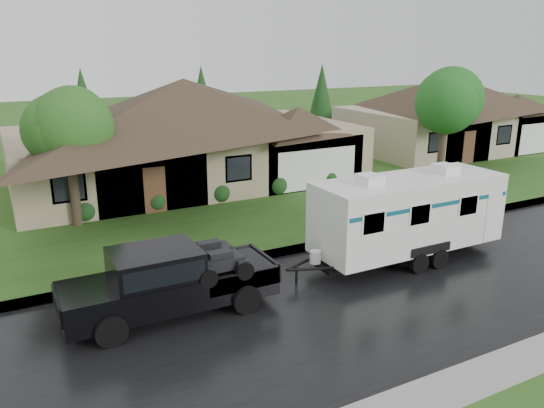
# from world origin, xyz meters

# --- Properties ---
(ground) EXTENTS (140.00, 140.00, 0.00)m
(ground) POSITION_xyz_m (0.00, 0.00, 0.00)
(ground) COLOR #28531A
(ground) RESTS_ON ground
(road) EXTENTS (140.00, 8.00, 0.01)m
(road) POSITION_xyz_m (0.00, -2.00, 0.01)
(road) COLOR black
(road) RESTS_ON ground
(curb) EXTENTS (140.00, 0.50, 0.15)m
(curb) POSITION_xyz_m (0.00, 2.25, 0.07)
(curb) COLOR gray
(curb) RESTS_ON ground
(lawn) EXTENTS (140.00, 26.00, 0.15)m
(lawn) POSITION_xyz_m (0.00, 15.00, 0.07)
(lawn) COLOR #28531A
(lawn) RESTS_ON ground
(house_main) EXTENTS (19.44, 10.80, 6.90)m
(house_main) POSITION_xyz_m (2.29, 13.84, 3.59)
(house_main) COLOR gray
(house_main) RESTS_ON lawn
(house_neighbor) EXTENTS (15.12, 9.72, 6.45)m
(house_neighbor) POSITION_xyz_m (22.27, 14.34, 3.32)
(house_neighbor) COLOR tan
(house_neighbor) RESTS_ON lawn
(tree_left_green) EXTENTS (3.55, 3.55, 5.88)m
(tree_left_green) POSITION_xyz_m (-4.66, 8.82, 4.23)
(tree_left_green) COLOR #382B1E
(tree_left_green) RESTS_ON lawn
(tree_right_green) EXTENTS (3.68, 3.68, 6.10)m
(tree_right_green) POSITION_xyz_m (15.12, 8.03, 4.38)
(tree_right_green) COLOR #382B1E
(tree_right_green) RESTS_ON lawn
(shrub_row) EXTENTS (13.60, 1.00, 1.00)m
(shrub_row) POSITION_xyz_m (2.00, 9.30, 0.65)
(shrub_row) COLOR #143814
(shrub_row) RESTS_ON lawn
(pickup_truck) EXTENTS (6.00, 2.28, 2.00)m
(pickup_truck) POSITION_xyz_m (-3.54, -0.25, 1.07)
(pickup_truck) COLOR black
(pickup_truck) RESTS_ON ground
(travel_trailer) EXTENTS (7.40, 2.60, 3.32)m
(travel_trailer) POSITION_xyz_m (5.27, -0.25, 1.76)
(travel_trailer) COLOR white
(travel_trailer) RESTS_ON ground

